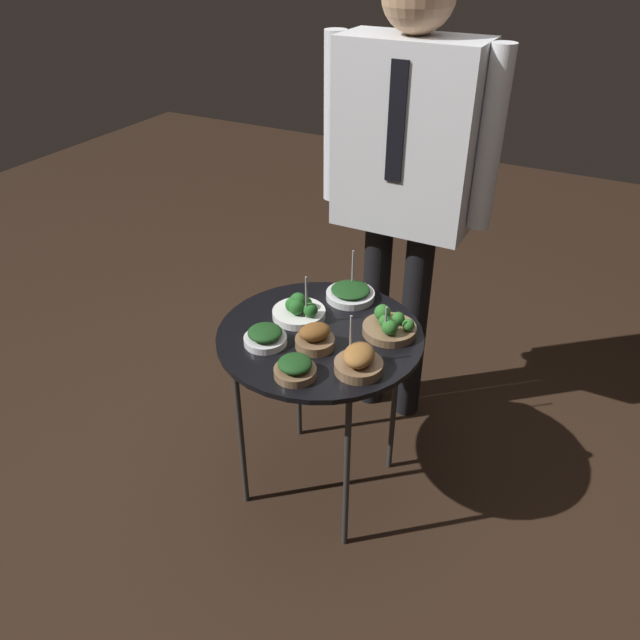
{
  "coord_description": "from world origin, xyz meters",
  "views": [
    {
      "loc": [
        0.77,
        -1.47,
        1.82
      ],
      "look_at": [
        0.0,
        0.0,
        0.74
      ],
      "focal_mm": 35.0,
      "sensor_mm": 36.0,
      "label": 1
    }
  ],
  "objects_px": {
    "bowl_roast_front_center": "(315,338)",
    "bowl_spinach_mid_left": "(295,368)",
    "serving_cart": "(320,346)",
    "bowl_spinach_front_left": "(350,293)",
    "bowl_broccoli_back_right": "(390,326)",
    "bowl_roast_front_right": "(359,361)",
    "bowl_broccoli_back_left": "(299,310)",
    "bowl_spinach_near_rim": "(265,336)",
    "waiter_figure": "(406,161)"
  },
  "relations": [
    {
      "from": "bowl_spinach_mid_left",
      "to": "bowl_spinach_near_rim",
      "type": "bearing_deg",
      "value": 148.62
    },
    {
      "from": "serving_cart",
      "to": "bowl_roast_front_right",
      "type": "distance_m",
      "value": 0.24
    },
    {
      "from": "bowl_spinach_mid_left",
      "to": "bowl_broccoli_back_left",
      "type": "bearing_deg",
      "value": 117.08
    },
    {
      "from": "bowl_broccoli_back_right",
      "to": "bowl_spinach_near_rim",
      "type": "height_order",
      "value": "bowl_broccoli_back_right"
    },
    {
      "from": "bowl_spinach_front_left",
      "to": "bowl_spinach_mid_left",
      "type": "distance_m",
      "value": 0.47
    },
    {
      "from": "bowl_roast_front_center",
      "to": "bowl_spinach_front_left",
      "type": "distance_m",
      "value": 0.32
    },
    {
      "from": "bowl_broccoli_back_left",
      "to": "waiter_figure",
      "type": "height_order",
      "value": "waiter_figure"
    },
    {
      "from": "bowl_broccoli_back_left",
      "to": "bowl_roast_front_right",
      "type": "height_order",
      "value": "bowl_broccoli_back_left"
    },
    {
      "from": "bowl_spinach_front_left",
      "to": "waiter_figure",
      "type": "distance_m",
      "value": 0.5
    },
    {
      "from": "serving_cart",
      "to": "bowl_broccoli_back_right",
      "type": "xyz_separation_m",
      "value": [
        0.2,
        0.1,
        0.08
      ]
    },
    {
      "from": "bowl_roast_front_center",
      "to": "bowl_broccoli_back_left",
      "type": "distance_m",
      "value": 0.18
    },
    {
      "from": "bowl_roast_front_center",
      "to": "bowl_spinach_front_left",
      "type": "xyz_separation_m",
      "value": [
        -0.03,
        0.32,
        -0.01
      ]
    },
    {
      "from": "waiter_figure",
      "to": "bowl_broccoli_back_right",
      "type": "bearing_deg",
      "value": -71.78
    },
    {
      "from": "bowl_spinach_front_left",
      "to": "bowl_roast_front_right",
      "type": "relative_size",
      "value": 0.99
    },
    {
      "from": "bowl_broccoli_back_right",
      "to": "waiter_figure",
      "type": "height_order",
      "value": "waiter_figure"
    },
    {
      "from": "bowl_roast_front_center",
      "to": "bowl_spinach_near_rim",
      "type": "relative_size",
      "value": 0.94
    },
    {
      "from": "bowl_spinach_front_left",
      "to": "bowl_spinach_mid_left",
      "type": "relative_size",
      "value": 1.35
    },
    {
      "from": "bowl_roast_front_right",
      "to": "bowl_spinach_mid_left",
      "type": "xyz_separation_m",
      "value": [
        -0.15,
        -0.11,
        -0.01
      ]
    },
    {
      "from": "bowl_spinach_mid_left",
      "to": "waiter_figure",
      "type": "height_order",
      "value": "waiter_figure"
    },
    {
      "from": "bowl_spinach_mid_left",
      "to": "waiter_figure",
      "type": "relative_size",
      "value": 0.07
    },
    {
      "from": "bowl_broccoli_back_right",
      "to": "waiter_figure",
      "type": "relative_size",
      "value": 0.1
    },
    {
      "from": "bowl_roast_front_right",
      "to": "waiter_figure",
      "type": "relative_size",
      "value": 0.1
    },
    {
      "from": "bowl_broccoli_back_left",
      "to": "serving_cart",
      "type": "bearing_deg",
      "value": -25.83
    },
    {
      "from": "bowl_spinach_mid_left",
      "to": "waiter_figure",
      "type": "distance_m",
      "value": 0.88
    },
    {
      "from": "bowl_roast_front_center",
      "to": "waiter_figure",
      "type": "xyz_separation_m",
      "value": [
        0.03,
        0.63,
        0.38
      ]
    },
    {
      "from": "bowl_broccoli_back_left",
      "to": "bowl_spinach_near_rim",
      "type": "bearing_deg",
      "value": -96.68
    },
    {
      "from": "serving_cart",
      "to": "bowl_spinach_mid_left",
      "type": "height_order",
      "value": "bowl_spinach_mid_left"
    },
    {
      "from": "bowl_roast_front_center",
      "to": "bowl_spinach_mid_left",
      "type": "relative_size",
      "value": 1.01
    },
    {
      "from": "bowl_roast_front_center",
      "to": "bowl_broccoli_back_left",
      "type": "xyz_separation_m",
      "value": [
        -0.13,
        0.12,
        -0.0
      ]
    },
    {
      "from": "serving_cart",
      "to": "bowl_roast_front_center",
      "type": "bearing_deg",
      "value": -74.34
    },
    {
      "from": "bowl_spinach_near_rim",
      "to": "bowl_spinach_mid_left",
      "type": "bearing_deg",
      "value": -31.38
    },
    {
      "from": "bowl_broccoli_back_right",
      "to": "bowl_broccoli_back_left",
      "type": "bearing_deg",
      "value": -170.39
    },
    {
      "from": "serving_cart",
      "to": "bowl_spinach_front_left",
      "type": "xyz_separation_m",
      "value": [
        -0.01,
        0.24,
        0.07
      ]
    },
    {
      "from": "bowl_spinach_front_left",
      "to": "bowl_roast_front_right",
      "type": "height_order",
      "value": "bowl_roast_front_right"
    },
    {
      "from": "bowl_spinach_near_rim",
      "to": "bowl_roast_front_right",
      "type": "xyz_separation_m",
      "value": [
        0.32,
        0.01,
        0.01
      ]
    },
    {
      "from": "bowl_spinach_near_rim",
      "to": "bowl_spinach_front_left",
      "type": "bearing_deg",
      "value": 72.21
    },
    {
      "from": "waiter_figure",
      "to": "bowl_roast_front_center",
      "type": "bearing_deg",
      "value": -92.53
    },
    {
      "from": "bowl_spinach_front_left",
      "to": "bowl_spinach_near_rim",
      "type": "xyz_separation_m",
      "value": [
        -0.12,
        -0.37,
        0.0
      ]
    },
    {
      "from": "bowl_broccoli_back_right",
      "to": "bowl_spinach_front_left",
      "type": "bearing_deg",
      "value": 145.74
    },
    {
      "from": "serving_cart",
      "to": "bowl_broccoli_back_right",
      "type": "relative_size",
      "value": 3.97
    },
    {
      "from": "bowl_roast_front_center",
      "to": "bowl_spinach_near_rim",
      "type": "xyz_separation_m",
      "value": [
        -0.15,
        -0.06,
        -0.01
      ]
    },
    {
      "from": "bowl_spinach_near_rim",
      "to": "bowl_spinach_mid_left",
      "type": "relative_size",
      "value": 1.08
    },
    {
      "from": "bowl_spinach_front_left",
      "to": "bowl_spinach_mid_left",
      "type": "height_order",
      "value": "bowl_spinach_front_left"
    },
    {
      "from": "bowl_roast_front_right",
      "to": "bowl_spinach_mid_left",
      "type": "relative_size",
      "value": 1.37
    },
    {
      "from": "serving_cart",
      "to": "bowl_spinach_near_rim",
      "type": "relative_size",
      "value": 5.08
    },
    {
      "from": "bowl_spinach_front_left",
      "to": "bowl_spinach_near_rim",
      "type": "distance_m",
      "value": 0.39
    },
    {
      "from": "waiter_figure",
      "to": "bowl_spinach_near_rim",
      "type": "bearing_deg",
      "value": -104.22
    },
    {
      "from": "serving_cart",
      "to": "bowl_spinach_front_left",
      "type": "height_order",
      "value": "bowl_spinach_front_left"
    },
    {
      "from": "serving_cart",
      "to": "bowl_roast_front_center",
      "type": "xyz_separation_m",
      "value": [
        0.02,
        -0.07,
        0.08
      ]
    },
    {
      "from": "bowl_broccoli_back_right",
      "to": "bowl_spinach_mid_left",
      "type": "height_order",
      "value": "bowl_broccoli_back_right"
    }
  ]
}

